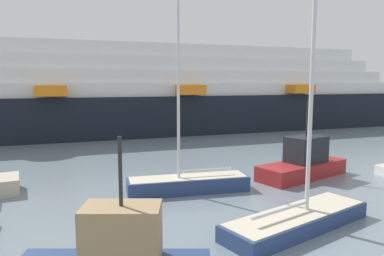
% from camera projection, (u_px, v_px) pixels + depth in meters
% --- Properties ---
extents(sailboat_0, '(7.35, 4.15, 10.46)m').
position_uv_depth(sailboat_0, '(298.00, 217.00, 14.77)').
color(sailboat_0, navy).
rests_on(sailboat_0, ground_plane).
extents(sailboat_3, '(6.68, 1.95, 10.16)m').
position_uv_depth(sailboat_3, '(188.00, 182.00, 19.73)').
color(sailboat_3, navy).
rests_on(sailboat_3, ground_plane).
extents(fishing_boat_2, '(6.73, 4.07, 4.81)m').
position_uv_depth(fishing_boat_2, '(303.00, 163.00, 22.80)').
color(fishing_boat_2, maroon).
rests_on(fishing_boat_2, ground_plane).
extents(cruise_ship, '(80.72, 15.35, 14.21)m').
position_uv_depth(cruise_ship, '(116.00, 94.00, 42.24)').
color(cruise_ship, black).
rests_on(cruise_ship, ground_plane).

